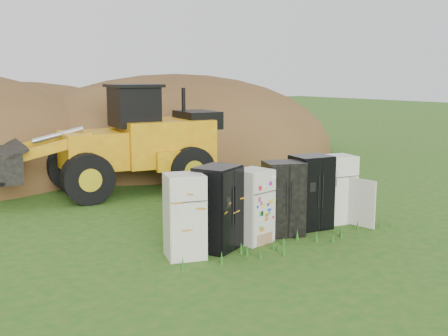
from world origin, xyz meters
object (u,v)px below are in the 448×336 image
(fridge_black_side, at_px, (217,208))
(wheel_loader, at_px, (108,140))
(fridge_leftmost, at_px, (185,216))
(fridge_sticker, at_px, (253,206))
(fridge_black_right, at_px, (311,192))
(fridge_open_door, at_px, (337,189))
(fridge_dark_mid, at_px, (283,198))

(fridge_black_side, height_order, wheel_loader, wheel_loader)
(fridge_leftmost, height_order, wheel_loader, wheel_loader)
(fridge_black_side, xyz_separation_m, fridge_sticker, (0.94, -0.06, -0.08))
(fridge_sticker, distance_m, fridge_black_right, 1.92)
(fridge_open_door, bearing_deg, fridge_sticker, -165.27)
(fridge_black_side, bearing_deg, fridge_dark_mid, -24.01)
(fridge_leftmost, bearing_deg, fridge_black_side, 21.34)
(fridge_dark_mid, bearing_deg, fridge_black_right, 24.63)
(fridge_open_door, relative_size, wheel_loader, 0.24)
(fridge_dark_mid, height_order, fridge_open_door, fridge_dark_mid)
(fridge_black_side, height_order, fridge_open_door, fridge_black_side)
(fridge_sticker, bearing_deg, wheel_loader, 84.20)
(fridge_black_right, height_order, fridge_open_door, fridge_black_right)
(fridge_dark_mid, bearing_deg, fridge_leftmost, -156.59)
(fridge_dark_mid, relative_size, fridge_black_right, 0.97)
(fridge_sticker, bearing_deg, fridge_black_right, -6.50)
(fridge_black_right, bearing_deg, fridge_open_door, 11.43)
(fridge_black_right, xyz_separation_m, wheel_loader, (-2.19, 6.74, 0.82))
(fridge_dark_mid, xyz_separation_m, wheel_loader, (-1.25, 6.75, 0.85))
(fridge_black_right, bearing_deg, wheel_loader, 119.30)
(fridge_leftmost, height_order, fridge_sticker, fridge_leftmost)
(fridge_black_right, relative_size, wheel_loader, 0.25)
(fridge_sticker, xyz_separation_m, fridge_black_right, (1.92, 0.05, 0.07))
(fridge_dark_mid, distance_m, fridge_open_door, 1.91)
(wheel_loader, bearing_deg, fridge_black_right, -62.39)
(fridge_black_side, xyz_separation_m, fridge_dark_mid, (1.92, -0.03, -0.04))
(fridge_sticker, bearing_deg, fridge_open_door, -6.97)
(fridge_sticker, xyz_separation_m, wheel_loader, (-0.27, 6.79, 0.89))
(fridge_black_side, bearing_deg, wheel_loader, 61.09)
(fridge_black_side, relative_size, wheel_loader, 0.26)
(fridge_leftmost, distance_m, fridge_dark_mid, 2.78)
(fridge_leftmost, relative_size, wheel_loader, 0.25)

